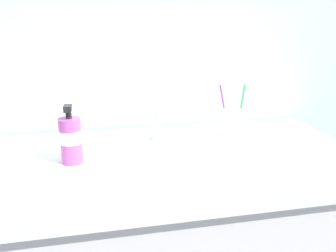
{
  "coord_description": "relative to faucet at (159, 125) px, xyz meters",
  "views": [
    {
      "loc": [
        -0.14,
        -0.87,
        1.29
      ],
      "look_at": [
        0.03,
        0.0,
        1.01
      ],
      "focal_mm": 34.04,
      "sensor_mm": 36.0,
      "label": 1
    }
  ],
  "objects": [
    {
      "name": "tiled_wall_back",
      "position": [
        -0.03,
        0.17,
        0.23
      ],
      "size": [
        2.45,
        0.04,
        2.4
      ],
      "primitive_type": "cube",
      "color": "silver",
      "rests_on": "ground"
    },
    {
      "name": "sink_basin",
      "position": [
        -0.0,
        -0.18,
        -0.08
      ],
      "size": [
        0.39,
        0.39,
        0.09
      ],
      "color": "white",
      "rests_on": "vanity_counter"
    },
    {
      "name": "faucet",
      "position": [
        0.0,
        0.0,
        0.0
      ],
      "size": [
        0.02,
        0.17,
        0.11
      ],
      "color": "silver",
      "rests_on": "sink_basin"
    },
    {
      "name": "toothbrush_cup",
      "position": [
        0.26,
        -0.01,
        -0.0
      ],
      "size": [
        0.08,
        0.08,
        0.1
      ],
      "primitive_type": "cylinder",
      "color": "white",
      "rests_on": "vanity_counter"
    },
    {
      "name": "toothbrush_green",
      "position": [
        0.29,
        -0.02,
        0.07
      ],
      "size": [
        0.03,
        0.01,
        0.2
      ],
      "color": "green",
      "rests_on": "toothbrush_cup"
    },
    {
      "name": "toothbrush_white",
      "position": [
        0.24,
        -0.03,
        0.07
      ],
      "size": [
        0.03,
        0.02,
        0.2
      ],
      "color": "white",
      "rests_on": "toothbrush_cup"
    },
    {
      "name": "toothbrush_purple",
      "position": [
        0.23,
        0.0,
        0.07
      ],
      "size": [
        0.05,
        0.03,
        0.2
      ],
      "color": "purple",
      "rests_on": "toothbrush_cup"
    },
    {
      "name": "soap_dispenser",
      "position": [
        -0.28,
        -0.15,
        0.02
      ],
      "size": [
        0.06,
        0.06,
        0.17
      ],
      "color": "#B24CA5",
      "rests_on": "vanity_counter"
    }
  ]
}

